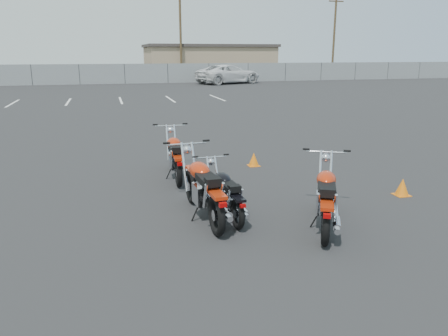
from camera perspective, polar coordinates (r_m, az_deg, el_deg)
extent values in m
plane|color=black|center=(7.93, -0.26, -5.72)|extent=(120.00, 120.00, 0.00)
torus|color=black|center=(10.79, -6.78, 1.50)|extent=(0.15, 0.64, 0.63)
cylinder|color=silver|center=(10.79, -6.78, 1.50)|extent=(0.12, 0.17, 0.17)
torus|color=black|center=(9.31, -5.95, -0.62)|extent=(0.15, 0.64, 0.63)
cylinder|color=silver|center=(9.31, -5.95, -0.62)|extent=(0.12, 0.17, 0.17)
cube|color=black|center=(10.04, -6.40, 0.75)|extent=(0.17, 1.11, 0.06)
cube|color=silver|center=(9.97, -6.38, 1.03)|extent=(0.32, 0.42, 0.32)
cylinder|color=silver|center=(9.93, -6.41, 2.09)|extent=(0.23, 0.28, 0.28)
ellipsoid|color=#AC270A|center=(10.13, -6.57, 3.19)|extent=(0.36, 0.63, 0.27)
cube|color=black|center=(9.65, -6.29, 2.48)|extent=(0.31, 0.59, 0.11)
cube|color=black|center=(9.38, -6.14, 2.40)|extent=(0.24, 0.20, 0.13)
cube|color=#AC270A|center=(9.21, -5.99, 1.33)|extent=(0.22, 0.45, 0.05)
cube|color=#AC270A|center=(10.72, -6.84, 3.22)|extent=(0.16, 0.36, 0.04)
cylinder|color=silver|center=(9.41, -5.33, 1.22)|extent=(0.06, 0.20, 0.41)
cylinder|color=silver|center=(9.39, -6.85, 1.14)|extent=(0.06, 0.20, 0.41)
cylinder|color=silver|center=(9.77, -5.23, 0.00)|extent=(0.17, 1.16, 0.13)
cylinder|color=silver|center=(9.44, -5.00, -0.39)|extent=(0.15, 0.38, 0.14)
cylinder|color=silver|center=(10.85, -6.40, 3.40)|extent=(0.07, 0.42, 0.83)
cylinder|color=silver|center=(10.83, -7.39, 3.35)|extent=(0.07, 0.42, 0.83)
sphere|color=silver|center=(10.95, -7.02, 4.95)|extent=(0.18, 0.18, 0.17)
cylinder|color=silver|center=(10.96, -7.04, 5.51)|extent=(0.74, 0.08, 0.03)
cylinder|color=black|center=(10.96, -5.12, 5.79)|extent=(0.13, 0.05, 0.04)
cylinder|color=black|center=(10.91, -8.97, 5.62)|extent=(0.13, 0.05, 0.04)
cylinder|color=black|center=(9.98, -7.15, -0.55)|extent=(0.17, 0.04, 0.32)
cube|color=#990505|center=(8.96, -5.80, 0.51)|extent=(0.11, 0.07, 0.06)
torus|color=black|center=(8.23, -1.20, -3.01)|extent=(0.12, 0.53, 0.52)
cylinder|color=silver|center=(8.23, -1.20, -3.01)|extent=(0.09, 0.14, 0.14)
torus|color=black|center=(7.09, 1.77, -6.00)|extent=(0.12, 0.53, 0.52)
cylinder|color=silver|center=(7.09, 1.77, -6.00)|extent=(0.09, 0.14, 0.14)
cube|color=black|center=(7.65, 0.17, -4.15)|extent=(0.13, 0.92, 0.05)
cube|color=silver|center=(7.59, 0.27, -3.88)|extent=(0.26, 0.34, 0.26)
cylinder|color=silver|center=(7.54, 0.27, -2.74)|extent=(0.19, 0.23, 0.23)
ellipsoid|color=black|center=(7.69, -0.19, -1.44)|extent=(0.29, 0.52, 0.22)
cube|color=black|center=(7.31, 0.81, -2.45)|extent=(0.25, 0.49, 0.09)
cube|color=black|center=(7.10, 1.38, -2.68)|extent=(0.20, 0.17, 0.10)
cube|color=black|center=(6.98, 1.83, -3.93)|extent=(0.17, 0.37, 0.04)
cube|color=black|center=(8.15, -1.21, -1.17)|extent=(0.13, 0.30, 0.03)
cylinder|color=silver|center=(7.17, 2.22, -3.92)|extent=(0.05, 0.16, 0.34)
cylinder|color=silver|center=(7.10, 0.63, -4.09)|extent=(0.05, 0.16, 0.34)
cylinder|color=silver|center=(7.47, 1.82, -5.04)|extent=(0.12, 0.97, 0.11)
cylinder|color=silver|center=(7.22, 2.57, -5.62)|extent=(0.12, 0.31, 0.12)
cylinder|color=silver|center=(8.27, -0.90, -0.90)|extent=(0.06, 0.35, 0.69)
cylinder|color=silver|center=(8.22, -1.95, -1.00)|extent=(0.06, 0.35, 0.69)
sphere|color=silver|center=(8.32, -1.71, 0.81)|extent=(0.15, 0.15, 0.14)
cylinder|color=silver|center=(8.31, -1.74, 1.42)|extent=(0.61, 0.06, 0.03)
cylinder|color=black|center=(8.38, 0.30, 1.77)|extent=(0.11, 0.04, 0.03)
cylinder|color=black|center=(8.21, -3.76, 1.47)|extent=(0.11, 0.04, 0.03)
cylinder|color=black|center=(7.59, -0.51, -5.63)|extent=(0.14, 0.03, 0.26)
cube|color=#990505|center=(6.80, 2.48, -4.97)|extent=(0.09, 0.06, 0.05)
torus|color=black|center=(8.30, -4.27, -2.39)|extent=(0.16, 0.67, 0.67)
cylinder|color=silver|center=(8.30, -4.27, -2.39)|extent=(0.12, 0.18, 0.18)
torus|color=black|center=(6.83, -0.96, -6.19)|extent=(0.16, 0.67, 0.67)
cylinder|color=silver|center=(6.83, -0.96, -6.19)|extent=(0.12, 0.18, 0.18)
cube|color=black|center=(7.54, -2.79, -3.79)|extent=(0.17, 1.17, 0.07)
cube|color=silver|center=(7.47, -2.68, -3.43)|extent=(0.33, 0.44, 0.33)
cylinder|color=silver|center=(7.41, -2.70, -1.96)|extent=(0.24, 0.29, 0.29)
ellipsoid|color=#AC270A|center=(7.61, -3.23, -0.32)|extent=(0.37, 0.66, 0.28)
cube|color=black|center=(7.12, -2.11, -1.55)|extent=(0.32, 0.62, 0.11)
cube|color=black|center=(6.85, -1.46, -1.82)|extent=(0.25, 0.21, 0.13)
cube|color=#AC270A|center=(6.69, -0.92, -3.46)|extent=(0.22, 0.48, 0.06)
cube|color=#AC270A|center=(8.20, -4.32, -0.05)|extent=(0.16, 0.38, 0.04)
cylinder|color=silver|center=(6.93, -0.33, -3.45)|extent=(0.07, 0.21, 0.44)
cylinder|color=silver|center=(6.85, -2.45, -3.67)|extent=(0.07, 0.21, 0.44)
cylinder|color=silver|center=(7.31, -0.73, -4.94)|extent=(0.17, 1.23, 0.14)
cylinder|color=silver|center=(6.99, 0.15, -5.70)|extent=(0.15, 0.40, 0.15)
cylinder|color=silver|center=(8.35, -3.88, 0.26)|extent=(0.07, 0.44, 0.88)
cylinder|color=silver|center=(8.30, -5.21, 0.15)|extent=(0.07, 0.44, 0.88)
sphere|color=silver|center=(8.43, -4.87, 2.40)|extent=(0.19, 0.19, 0.18)
cylinder|color=silver|center=(8.43, -4.92, 3.16)|extent=(0.78, 0.07, 0.03)
cylinder|color=black|center=(8.49, -2.34, 3.60)|extent=(0.14, 0.05, 0.04)
cylinder|color=black|center=(8.32, -7.50, 3.25)|extent=(0.14, 0.05, 0.04)
cylinder|color=black|center=(7.48, -3.69, -5.69)|extent=(0.18, 0.04, 0.33)
cube|color=#990505|center=(6.46, -0.15, -4.83)|extent=(0.11, 0.07, 0.07)
torus|color=black|center=(8.09, 12.96, -3.33)|extent=(0.39, 0.61, 0.63)
cylinder|color=silver|center=(8.09, 12.96, -3.33)|extent=(0.17, 0.20, 0.17)
torus|color=black|center=(6.67, 13.13, -7.32)|extent=(0.39, 0.61, 0.63)
cylinder|color=silver|center=(6.67, 13.13, -7.32)|extent=(0.17, 0.20, 0.17)
cube|color=black|center=(7.36, 13.06, -4.83)|extent=(0.59, 1.02, 0.06)
cube|color=silver|center=(7.29, 13.09, -4.50)|extent=(0.44, 0.49, 0.31)
cylinder|color=silver|center=(7.23, 13.18, -3.09)|extent=(0.30, 0.33, 0.28)
ellipsoid|color=#AC270A|center=(7.42, 13.21, -1.46)|extent=(0.56, 0.68, 0.27)
cube|color=black|center=(6.95, 13.27, -2.76)|extent=(0.50, 0.64, 0.10)
cube|color=black|center=(6.69, 13.34, -3.08)|extent=(0.29, 0.27, 0.13)
cube|color=#AC270A|center=(6.53, 13.30, -4.71)|extent=(0.37, 0.48, 0.05)
cube|color=#AC270A|center=(8.00, 13.10, -1.09)|extent=(0.28, 0.38, 0.04)
cylinder|color=silver|center=(6.73, 14.31, -4.81)|extent=(0.13, 0.19, 0.41)
cylinder|color=silver|center=(6.72, 12.17, -4.71)|extent=(0.13, 0.19, 0.41)
cylinder|color=silver|center=(7.10, 14.42, -6.21)|extent=(0.61, 1.07, 0.13)
cylinder|color=silver|center=(6.78, 14.54, -7.04)|extent=(0.28, 0.39, 0.14)
cylinder|color=silver|center=(8.12, 13.75, -0.85)|extent=(0.23, 0.39, 0.82)
cylinder|color=silver|center=(8.12, 12.42, -0.78)|extent=(0.23, 0.39, 0.82)
sphere|color=silver|center=(8.21, 13.18, 1.32)|extent=(0.22, 0.22, 0.17)
cylinder|color=silver|center=(8.21, 13.22, 2.06)|extent=(0.67, 0.36, 0.03)
cylinder|color=black|center=(8.20, 15.79, 2.17)|extent=(0.13, 0.09, 0.04)
cylinder|color=black|center=(8.18, 10.68, 2.45)|extent=(0.13, 0.09, 0.04)
cylinder|color=black|center=(7.33, 11.83, -6.50)|extent=(0.16, 0.10, 0.31)
cube|color=#990505|center=(6.30, 13.31, -6.11)|extent=(0.12, 0.10, 0.06)
cone|color=orange|center=(11.07, 3.91, 1.17)|extent=(0.26, 0.26, 0.33)
cube|color=orange|center=(11.11, 3.89, 0.32)|extent=(0.28, 0.28, 0.01)
cone|color=orange|center=(9.47, 22.27, -2.27)|extent=(0.27, 0.27, 0.34)
cube|color=orange|center=(9.52, 22.16, -3.27)|extent=(0.29, 0.29, 0.01)
cube|color=slate|center=(42.26, -12.85, 11.91)|extent=(80.00, 0.04, 1.80)
cylinder|color=black|center=(42.66, -23.83, 11.07)|extent=(0.06, 0.06, 1.80)
cylinder|color=black|center=(42.27, -18.37, 11.54)|extent=(0.06, 0.06, 1.80)
cylinder|color=black|center=(42.26, -12.85, 11.91)|extent=(0.06, 0.06, 1.80)
cylinder|color=black|center=(42.63, -7.35, 12.18)|extent=(0.06, 0.06, 1.80)
cylinder|color=black|center=(43.37, -1.99, 12.33)|extent=(0.06, 0.06, 1.80)
cylinder|color=black|center=(44.45, 3.15, 12.38)|extent=(0.06, 0.06, 1.80)
cylinder|color=black|center=(45.86, 8.02, 12.33)|extent=(0.06, 0.06, 1.80)
cylinder|color=black|center=(47.56, 12.56, 12.21)|extent=(0.06, 0.06, 1.80)
cylinder|color=black|center=(49.53, 16.76, 12.04)|extent=(0.06, 0.06, 1.80)
cylinder|color=black|center=(51.74, 20.62, 11.82)|extent=(0.06, 0.06, 1.80)
cylinder|color=black|center=(54.15, 24.14, 11.58)|extent=(0.06, 0.06, 1.80)
cube|color=#967F61|center=(52.56, -2.13, 13.63)|extent=(14.00, 9.00, 3.40)
cube|color=#3E3734|center=(52.55, -2.15, 15.65)|extent=(14.40, 9.40, 0.30)
cylinder|color=#40311E|center=(46.88, -5.69, 16.85)|extent=(0.24, 0.24, 9.00)
cylinder|color=#40311E|center=(53.85, 14.18, 16.22)|extent=(0.24, 0.24, 9.00)
cube|color=#40311E|center=(54.12, 14.45, 20.35)|extent=(1.80, 0.12, 0.12)
cube|color=silver|center=(27.79, -25.89, 7.62)|extent=(0.12, 4.00, 0.01)
cube|color=silver|center=(27.40, -19.67, 8.15)|extent=(0.12, 4.00, 0.01)
cube|color=silver|center=(27.33, -13.34, 8.60)|extent=(0.12, 4.00, 0.01)
cube|color=silver|center=(27.60, -7.03, 8.93)|extent=(0.12, 4.00, 0.01)
cube|color=silver|center=(28.18, -0.91, 9.16)|extent=(0.12, 4.00, 0.01)
imported|color=silver|center=(41.39, 0.61, 12.86)|extent=(5.32, 7.72, 2.72)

